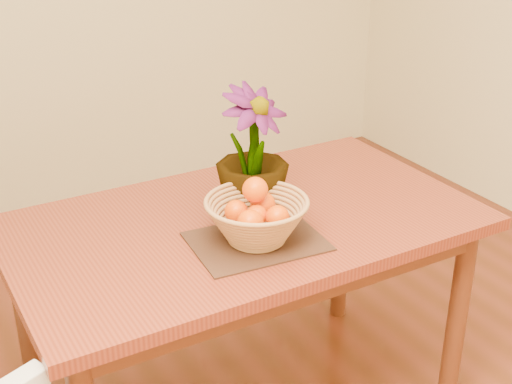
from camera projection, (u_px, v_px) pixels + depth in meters
table at (244, 243)px, 2.18m from camera, size 1.40×0.80×0.75m
placemat at (257, 241)px, 2.01m from camera, size 0.39×0.30×0.01m
wicker_basket at (257, 222)px, 1.98m from camera, size 0.29×0.29×0.12m
orange_pile at (256, 209)px, 1.97m from camera, size 0.16×0.15×0.13m
potted_plant at (252, 152)px, 2.10m from camera, size 0.28×0.28×0.39m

